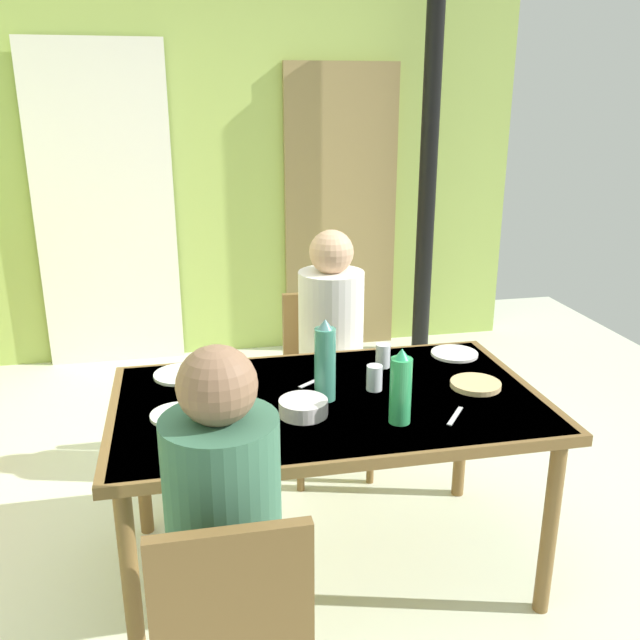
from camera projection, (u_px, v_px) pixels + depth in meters
name	position (u px, v px, depth m)	size (l,w,h in m)	color
ground_plane	(228.00, 563.00, 2.74)	(6.44, 6.44, 0.00)	silver
wall_back	(192.00, 175.00, 4.65)	(4.57, 0.10, 2.54)	#A3BD5A
door_wooden	(341.00, 211.00, 4.85)	(0.80, 0.05, 2.00)	olive
stove_pipe_column	(428.00, 175.00, 4.62)	(0.12, 0.12, 2.54)	black
curtain_panel	(105.00, 210.00, 4.51)	(0.90, 0.03, 2.13)	white
dining_table	(328.00, 414.00, 2.51)	(1.56, 0.92, 0.74)	brown
chair_near_diner	(232.00, 630.00, 1.73)	(0.40, 0.40, 0.87)	brown
chair_far_diner	(325.00, 371.00, 3.35)	(0.40, 0.40, 0.87)	brown
person_near_diner	(223.00, 503.00, 1.77)	(0.30, 0.37, 0.77)	#326854
person_far_diner	(332.00, 325.00, 3.14)	(0.30, 0.37, 0.77)	silver
water_bottle_green_near	(401.00, 388.00, 2.27)	(0.07, 0.07, 0.26)	#33A35C
water_bottle_green_far	(325.00, 362.00, 2.44)	(0.08, 0.08, 0.30)	#3D856E
serving_bowl_center	(303.00, 407.00, 2.35)	(0.17, 0.17, 0.06)	silver
dinner_plate_near_left	(182.00, 374.00, 2.68)	(0.22, 0.22, 0.01)	white
dinner_plate_near_right	(178.00, 415.00, 2.34)	(0.19, 0.19, 0.01)	white
dinner_plate_far_center	(454.00, 354.00, 2.90)	(0.20, 0.20, 0.01)	white
drinking_glass_by_near_diner	(374.00, 378.00, 2.54)	(0.06, 0.06, 0.10)	silver
drinking_glass_by_far_diner	(383.00, 356.00, 2.76)	(0.06, 0.06, 0.10)	silver
bread_plate_sliced	(476.00, 384.00, 2.58)	(0.19, 0.19, 0.02)	#DBB77A
cutlery_knife_near	(455.00, 416.00, 2.34)	(0.15, 0.02, 0.00)	silver
cutlery_fork_near	(313.00, 381.00, 2.63)	(0.15, 0.02, 0.00)	silver
cutlery_knife_far	(215.00, 453.00, 2.10)	(0.15, 0.02, 0.00)	silver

